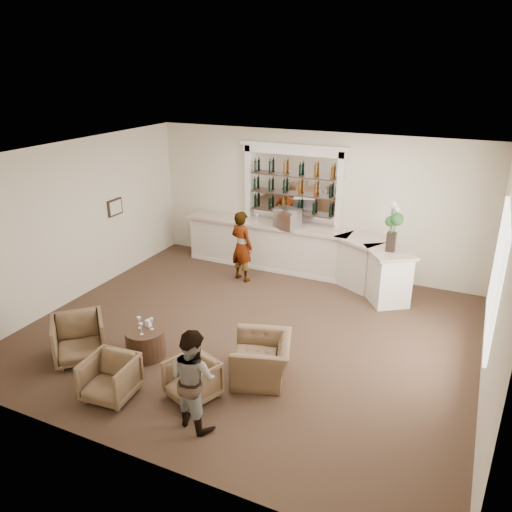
{
  "coord_description": "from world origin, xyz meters",
  "views": [
    {
      "loc": [
        3.56,
        -7.41,
        4.74
      ],
      "look_at": [
        -0.29,
        0.9,
        1.17
      ],
      "focal_mm": 35.0,
      "sensor_mm": 36.0,
      "label": 1
    }
  ],
  "objects_px": {
    "sommelier": "(242,246)",
    "armchair_center": "(110,378)",
    "armchair_right": "(193,380)",
    "cocktail_table": "(146,343)",
    "armchair_left": "(79,339)",
    "guest": "(193,378)",
    "armchair_far": "(262,359)",
    "espresso_machine": "(287,218)",
    "bar_counter": "(298,251)",
    "flower_vase": "(393,223)"
  },
  "relations": [
    {
      "from": "armchair_right",
      "to": "armchair_far",
      "type": "relative_size",
      "value": 0.67
    },
    {
      "from": "cocktail_table",
      "to": "armchair_right",
      "type": "distance_m",
      "value": 1.48
    },
    {
      "from": "guest",
      "to": "armchair_far",
      "type": "distance_m",
      "value": 1.5
    },
    {
      "from": "armchair_center",
      "to": "armchair_far",
      "type": "relative_size",
      "value": 0.71
    },
    {
      "from": "armchair_left",
      "to": "flower_vase",
      "type": "distance_m",
      "value": 6.28
    },
    {
      "from": "cocktail_table",
      "to": "armchair_far",
      "type": "distance_m",
      "value": 2.08
    },
    {
      "from": "bar_counter",
      "to": "armchair_far",
      "type": "bearing_deg",
      "value": -77.19
    },
    {
      "from": "sommelier",
      "to": "armchair_center",
      "type": "relative_size",
      "value": 2.25
    },
    {
      "from": "sommelier",
      "to": "armchair_right",
      "type": "bearing_deg",
      "value": 124.8
    },
    {
      "from": "espresso_machine",
      "to": "flower_vase",
      "type": "xyz_separation_m",
      "value": [
        2.47,
        -0.53,
        0.36
      ]
    },
    {
      "from": "sommelier",
      "to": "flower_vase",
      "type": "xyz_separation_m",
      "value": [
        3.26,
        0.26,
        0.9
      ]
    },
    {
      "from": "armchair_right",
      "to": "guest",
      "type": "bearing_deg",
      "value": -35.01
    },
    {
      "from": "espresso_machine",
      "to": "bar_counter",
      "type": "bearing_deg",
      "value": 36.53
    },
    {
      "from": "armchair_left",
      "to": "armchair_center",
      "type": "bearing_deg",
      "value": -72.25
    },
    {
      "from": "cocktail_table",
      "to": "espresso_machine",
      "type": "bearing_deg",
      "value": 79.08
    },
    {
      "from": "armchair_center",
      "to": "armchair_right",
      "type": "height_order",
      "value": "armchair_center"
    },
    {
      "from": "armchair_left",
      "to": "armchair_center",
      "type": "distance_m",
      "value": 1.32
    },
    {
      "from": "bar_counter",
      "to": "armchair_center",
      "type": "relative_size",
      "value": 7.83
    },
    {
      "from": "cocktail_table",
      "to": "armchair_center",
      "type": "bearing_deg",
      "value": -79.68
    },
    {
      "from": "armchair_right",
      "to": "espresso_machine",
      "type": "relative_size",
      "value": 1.31
    },
    {
      "from": "armchair_right",
      "to": "flower_vase",
      "type": "height_order",
      "value": "flower_vase"
    },
    {
      "from": "armchair_center",
      "to": "bar_counter",
      "type": "bearing_deg",
      "value": 76.02
    },
    {
      "from": "sommelier",
      "to": "armchair_far",
      "type": "xyz_separation_m",
      "value": [
        2.0,
        -3.34,
        -0.49
      ]
    },
    {
      "from": "bar_counter",
      "to": "sommelier",
      "type": "height_order",
      "value": "sommelier"
    },
    {
      "from": "cocktail_table",
      "to": "armchair_left",
      "type": "xyz_separation_m",
      "value": [
        -0.96,
        -0.54,
        0.13
      ]
    },
    {
      "from": "armchair_right",
      "to": "cocktail_table",
      "type": "bearing_deg",
      "value": 175.45
    },
    {
      "from": "cocktail_table",
      "to": "armchair_right",
      "type": "bearing_deg",
      "value": -25.63
    },
    {
      "from": "cocktail_table",
      "to": "guest",
      "type": "distance_m",
      "value": 2.06
    },
    {
      "from": "armchair_far",
      "to": "armchair_right",
      "type": "bearing_deg",
      "value": -56.89
    },
    {
      "from": "espresso_machine",
      "to": "flower_vase",
      "type": "distance_m",
      "value": 2.55
    },
    {
      "from": "guest",
      "to": "armchair_far",
      "type": "relative_size",
      "value": 1.42
    },
    {
      "from": "armchair_right",
      "to": "espresso_machine",
      "type": "distance_m",
      "value": 5.17
    },
    {
      "from": "armchair_left",
      "to": "armchair_center",
      "type": "xyz_separation_m",
      "value": [
        1.17,
        -0.61,
        -0.05
      ]
    },
    {
      "from": "bar_counter",
      "to": "armchair_left",
      "type": "distance_m",
      "value": 5.43
    },
    {
      "from": "bar_counter",
      "to": "flower_vase",
      "type": "height_order",
      "value": "flower_vase"
    },
    {
      "from": "armchair_center",
      "to": "cocktail_table",
      "type": "bearing_deg",
      "value": 95.33
    },
    {
      "from": "armchair_right",
      "to": "espresso_machine",
      "type": "height_order",
      "value": "espresso_machine"
    },
    {
      "from": "bar_counter",
      "to": "armchair_right",
      "type": "bearing_deg",
      "value": -87.37
    },
    {
      "from": "armchair_left",
      "to": "espresso_machine",
      "type": "bearing_deg",
      "value": 24.97
    },
    {
      "from": "bar_counter",
      "to": "guest",
      "type": "height_order",
      "value": "guest"
    },
    {
      "from": "sommelier",
      "to": "espresso_machine",
      "type": "bearing_deg",
      "value": -117.22
    },
    {
      "from": "bar_counter",
      "to": "guest",
      "type": "bearing_deg",
      "value": -84.33
    },
    {
      "from": "cocktail_table",
      "to": "armchair_left",
      "type": "relative_size",
      "value": 0.79
    },
    {
      "from": "cocktail_table",
      "to": "espresso_machine",
      "type": "distance_m",
      "value": 4.62
    },
    {
      "from": "sommelier",
      "to": "armchair_right",
      "type": "xyz_separation_m",
      "value": [
        1.28,
        -4.25,
        -0.51
      ]
    },
    {
      "from": "armchair_far",
      "to": "flower_vase",
      "type": "distance_m",
      "value": 4.05
    },
    {
      "from": "espresso_machine",
      "to": "armchair_center",
      "type": "bearing_deg",
      "value": -79.25
    },
    {
      "from": "sommelier",
      "to": "armchair_center",
      "type": "bearing_deg",
      "value": 109.89
    },
    {
      "from": "guest",
      "to": "armchair_far",
      "type": "height_order",
      "value": "guest"
    },
    {
      "from": "cocktail_table",
      "to": "armchair_far",
      "type": "height_order",
      "value": "armchair_far"
    }
  ]
}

